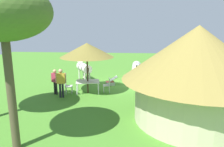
# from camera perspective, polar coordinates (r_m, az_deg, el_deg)

# --- Properties ---
(ground_plane) EXTENTS (36.00, 36.00, 0.00)m
(ground_plane) POSITION_cam_1_polar(r_m,az_deg,el_deg) (14.97, 3.10, -3.28)
(ground_plane) COLOR #468129
(thatched_hut) EXTENTS (6.25, 6.25, 4.13)m
(thatched_hut) POSITION_cam_1_polar(r_m,az_deg,el_deg) (9.71, 21.30, 0.90)
(thatched_hut) COLOR beige
(thatched_hut) RESTS_ON ground_plane
(shade_umbrella) EXTENTS (3.22, 3.22, 3.09)m
(shade_umbrella) POSITION_cam_1_polar(r_m,az_deg,el_deg) (13.00, -6.67, 6.18)
(shade_umbrella) COLOR #4E3527
(shade_umbrella) RESTS_ON ground_plane
(patio_dining_table) EXTENTS (1.57, 1.23, 0.74)m
(patio_dining_table) POSITION_cam_1_polar(r_m,az_deg,el_deg) (13.37, -6.45, -2.35)
(patio_dining_table) COLOR silver
(patio_dining_table) RESTS_ON ground_plane
(patio_chair_near_hut) EXTENTS (0.49, 0.50, 0.90)m
(patio_chair_near_hut) POSITION_cam_1_polar(r_m,az_deg,el_deg) (13.43, -1.12, -2.84)
(patio_chair_near_hut) COLOR silver
(patio_chair_near_hut) RESTS_ON ground_plane
(patio_chair_near_lawn) EXTENTS (0.49, 0.51, 0.90)m
(patio_chair_near_lawn) POSITION_cam_1_polar(r_m,az_deg,el_deg) (13.50, -11.71, -3.02)
(patio_chair_near_lawn) COLOR silver
(patio_chair_near_lawn) RESTS_ON ground_plane
(guest_beside_umbrella) EXTENTS (0.53, 0.33, 1.55)m
(guest_beside_umbrella) POSITION_cam_1_polar(r_m,az_deg,el_deg) (13.34, -14.84, -1.54)
(guest_beside_umbrella) COLOR black
(guest_beside_umbrella) RESTS_ON ground_plane
(guest_behind_table) EXTENTS (0.60, 0.30, 1.69)m
(guest_behind_table) POSITION_cam_1_polar(r_m,az_deg,el_deg) (12.66, -13.36, -1.82)
(guest_behind_table) COLOR black
(guest_behind_table) RESTS_ON ground_plane
(standing_watcher) EXTENTS (0.47, 0.47, 1.67)m
(standing_watcher) POSITION_cam_1_polar(r_m,az_deg,el_deg) (17.02, 12.63, 1.86)
(standing_watcher) COLOR black
(standing_watcher) RESTS_ON ground_plane
(striped_lounge_chair) EXTENTS (0.91, 0.69, 0.60)m
(striped_lounge_chair) POSITION_cam_1_polar(r_m,az_deg,el_deg) (15.17, -0.22, -2.06)
(striped_lounge_chair) COLOR #C05543
(striped_lounge_chair) RESTS_ON ground_plane
(zebra_nearest_camera) EXTENTS (2.00, 1.38, 1.57)m
(zebra_nearest_camera) POSITION_cam_1_polar(r_m,az_deg,el_deg) (14.23, 12.62, -0.14)
(zebra_nearest_camera) COLOR silver
(zebra_nearest_camera) RESTS_ON ground_plane
(zebra_by_umbrella) EXTENTS (1.48, 2.07, 1.55)m
(zebra_by_umbrella) POSITION_cam_1_polar(r_m,az_deg,el_deg) (16.18, -7.49, 1.53)
(zebra_by_umbrella) COLOR silver
(zebra_by_umbrella) RESTS_ON ground_plane
(zebra_toward_hut) EXTENTS (0.74, 2.22, 1.52)m
(zebra_toward_hut) POSITION_cam_1_polar(r_m,az_deg,el_deg) (16.36, 6.53, 1.60)
(zebra_toward_hut) COLOR silver
(zebra_toward_hut) RESTS_ON ground_plane
(acacia_tree_left_background) EXTENTS (2.96, 2.96, 5.40)m
(acacia_tree_left_background) POSITION_cam_1_polar(r_m,az_deg,el_deg) (7.39, -27.03, 14.05)
(acacia_tree_left_background) COLOR #4C442F
(acacia_tree_left_background) RESTS_ON ground_plane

